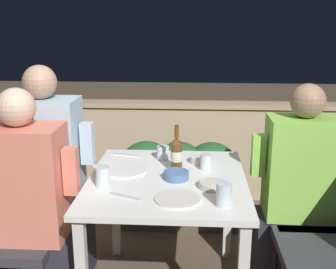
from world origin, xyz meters
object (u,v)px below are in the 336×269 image
at_px(person_blue_shirt, 52,175).
at_px(person_green_blouse, 294,188).
at_px(person_coral_top, 32,206).
at_px(beer_bottle, 177,154).
at_px(chair_right_far, 327,206).
at_px(chair_left_far, 23,198).

distance_m(person_blue_shirt, person_green_blouse, 1.41).
xyz_separation_m(person_coral_top, person_blue_shirt, (0.00, 0.33, 0.04)).
relative_size(person_green_blouse, beer_bottle, 4.58).
distance_m(person_blue_shirt, beer_bottle, 0.76).
distance_m(person_coral_top, chair_right_far, 1.64).
height_order(chair_left_far, person_blue_shirt, person_blue_shirt).
xyz_separation_m(chair_left_far, beer_bottle, (0.93, -0.08, 0.33)).
distance_m(person_coral_top, beer_bottle, 0.81).
relative_size(chair_left_far, beer_bottle, 3.11).
height_order(chair_left_far, person_green_blouse, person_green_blouse).
bearing_deg(chair_left_far, person_coral_top, -60.26).
height_order(person_coral_top, chair_right_far, person_coral_top).
distance_m(person_green_blouse, beer_bottle, 0.71).
distance_m(person_blue_shirt, chair_right_far, 1.61).
height_order(person_coral_top, person_green_blouse, person_coral_top).
bearing_deg(person_green_blouse, beer_bottle, -172.26).
xyz_separation_m(chair_left_far, person_blue_shirt, (0.19, -0.00, 0.15)).
distance_m(chair_left_far, chair_right_far, 1.79).
bearing_deg(person_green_blouse, person_coral_top, -166.36).
relative_size(person_coral_top, chair_left_far, 1.50).
distance_m(chair_left_far, person_blue_shirt, 0.24).
xyz_separation_m(person_green_blouse, beer_bottle, (-0.67, -0.09, 0.22)).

